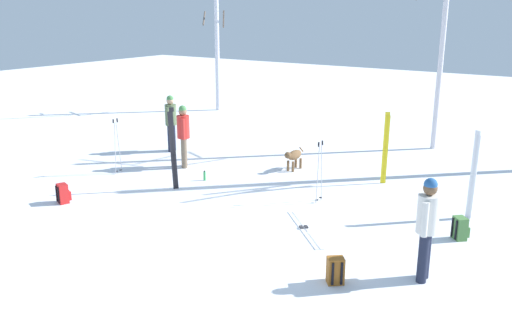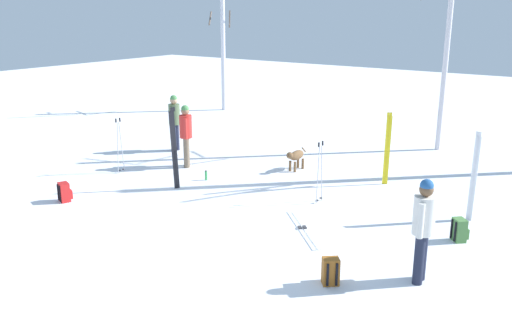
{
  "view_description": "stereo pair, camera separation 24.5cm",
  "coord_description": "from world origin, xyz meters",
  "px_view_note": "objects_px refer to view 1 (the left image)",
  "views": [
    {
      "loc": [
        6.33,
        -7.75,
        4.21
      ],
      "look_at": [
        -0.1,
        1.7,
        1.0
      ],
      "focal_mm": 37.9,
      "sensor_mm": 36.0,
      "label": 1
    },
    {
      "loc": [
        6.53,
        -7.61,
        4.21
      ],
      "look_at": [
        -0.1,
        1.7,
        1.0
      ],
      "focal_mm": 37.9,
      "sensor_mm": 36.0,
      "label": 2
    }
  ],
  "objects_px": {
    "ski_pair_planted_2": "(173,149)",
    "water_bottle_0": "(205,176)",
    "ski_poles_0": "(320,170)",
    "birch_tree_0": "(217,42)",
    "backpack_1": "(460,228)",
    "birch_tree_1": "(444,19)",
    "backpack_0": "(63,194)",
    "person_0": "(427,223)",
    "person_2": "(171,120)",
    "dog": "(294,156)",
    "person_1": "(183,132)",
    "ski_poles_1": "(117,145)",
    "backpack_2": "(335,271)",
    "ski_pair_planted_1": "(385,148)",
    "ski_pair_planted_0": "(473,176)",
    "ski_pair_lying_0": "(304,229)"
  },
  "relations": [
    {
      "from": "ski_poles_0",
      "to": "water_bottle_0",
      "type": "distance_m",
      "value": 3.21
    },
    {
      "from": "person_2",
      "to": "birch_tree_1",
      "type": "xyz_separation_m",
      "value": [
        6.51,
        4.82,
        2.95
      ]
    },
    {
      "from": "ski_pair_planted_2",
      "to": "birch_tree_1",
      "type": "xyz_separation_m",
      "value": [
        3.98,
        7.48,
        2.94
      ]
    },
    {
      "from": "ski_pair_planted_0",
      "to": "birch_tree_0",
      "type": "height_order",
      "value": "birch_tree_0"
    },
    {
      "from": "person_1",
      "to": "water_bottle_0",
      "type": "relative_size",
      "value": 6.74
    },
    {
      "from": "water_bottle_0",
      "to": "dog",
      "type": "bearing_deg",
      "value": 55.92
    },
    {
      "from": "person_1",
      "to": "ski_poles_1",
      "type": "xyz_separation_m",
      "value": [
        -1.05,
        -1.43,
        -0.2
      ]
    },
    {
      "from": "person_0",
      "to": "birch_tree_0",
      "type": "height_order",
      "value": "birch_tree_0"
    },
    {
      "from": "person_1",
      "to": "ski_pair_lying_0",
      "type": "relative_size",
      "value": 1.13
    },
    {
      "from": "ski_pair_planted_2",
      "to": "ski_poles_0",
      "type": "distance_m",
      "value": 3.52
    },
    {
      "from": "ski_pair_planted_0",
      "to": "backpack_1",
      "type": "distance_m",
      "value": 1.4
    },
    {
      "from": "backpack_1",
      "to": "ski_pair_planted_0",
      "type": "bearing_deg",
      "value": 95.61
    },
    {
      "from": "person_0",
      "to": "ski_pair_planted_0",
      "type": "relative_size",
      "value": 0.92
    },
    {
      "from": "person_1",
      "to": "birch_tree_1",
      "type": "height_order",
      "value": "birch_tree_1"
    },
    {
      "from": "backpack_0",
      "to": "water_bottle_0",
      "type": "relative_size",
      "value": 1.73
    },
    {
      "from": "person_0",
      "to": "ski_pair_planted_1",
      "type": "relative_size",
      "value": 0.95
    },
    {
      "from": "ski_pair_planted_1",
      "to": "backpack_1",
      "type": "relative_size",
      "value": 4.11
    },
    {
      "from": "person_0",
      "to": "backpack_2",
      "type": "relative_size",
      "value": 3.9
    },
    {
      "from": "person_2",
      "to": "ski_pair_planted_1",
      "type": "bearing_deg",
      "value": 5.43
    },
    {
      "from": "ski_poles_0",
      "to": "person_0",
      "type": "bearing_deg",
      "value": -36.64
    },
    {
      "from": "ski_pair_lying_0",
      "to": "backpack_2",
      "type": "height_order",
      "value": "backpack_2"
    },
    {
      "from": "ski_pair_planted_2",
      "to": "ski_poles_1",
      "type": "height_order",
      "value": "ski_pair_planted_2"
    },
    {
      "from": "backpack_1",
      "to": "birch_tree_0",
      "type": "bearing_deg",
      "value": 146.28
    },
    {
      "from": "dog",
      "to": "ski_poles_0",
      "type": "height_order",
      "value": "ski_poles_0"
    },
    {
      "from": "ski_poles_1",
      "to": "birch_tree_1",
      "type": "bearing_deg",
      "value": 50.34
    },
    {
      "from": "water_bottle_0",
      "to": "ski_pair_planted_0",
      "type": "bearing_deg",
      "value": 10.12
    },
    {
      "from": "person_0",
      "to": "person_1",
      "type": "xyz_separation_m",
      "value": [
        -7.46,
        2.69,
        0.0
      ]
    },
    {
      "from": "ski_pair_planted_1",
      "to": "birch_tree_0",
      "type": "xyz_separation_m",
      "value": [
        -9.68,
        5.67,
        1.98
      ]
    },
    {
      "from": "person_1",
      "to": "ski_pair_lying_0",
      "type": "height_order",
      "value": "person_1"
    },
    {
      "from": "backpack_0",
      "to": "backpack_1",
      "type": "xyz_separation_m",
      "value": [
        7.88,
        2.96,
        0.0
      ]
    },
    {
      "from": "backpack_0",
      "to": "backpack_1",
      "type": "relative_size",
      "value": 1.0
    },
    {
      "from": "birch_tree_0",
      "to": "birch_tree_1",
      "type": "height_order",
      "value": "birch_tree_1"
    },
    {
      "from": "person_2",
      "to": "backpack_0",
      "type": "height_order",
      "value": "person_2"
    },
    {
      "from": "dog",
      "to": "ski_pair_planted_2",
      "type": "bearing_deg",
      "value": -117.64
    },
    {
      "from": "dog",
      "to": "ski_poles_0",
      "type": "distance_m",
      "value": 2.55
    },
    {
      "from": "person_0",
      "to": "ski_poles_0",
      "type": "height_order",
      "value": "person_0"
    },
    {
      "from": "ski_pair_planted_0",
      "to": "backpack_1",
      "type": "height_order",
      "value": "ski_pair_planted_0"
    },
    {
      "from": "backpack_1",
      "to": "birch_tree_1",
      "type": "relative_size",
      "value": 0.06
    },
    {
      "from": "ski_poles_1",
      "to": "birch_tree_1",
      "type": "distance_m",
      "value": 10.05
    },
    {
      "from": "person_1",
      "to": "ski_poles_0",
      "type": "height_order",
      "value": "person_1"
    },
    {
      "from": "ski_poles_1",
      "to": "backpack_2",
      "type": "distance_m",
      "value": 7.73
    },
    {
      "from": "ski_poles_0",
      "to": "birch_tree_0",
      "type": "bearing_deg",
      "value": 139.1
    },
    {
      "from": "dog",
      "to": "backpack_2",
      "type": "xyz_separation_m",
      "value": [
        3.71,
        -5.03,
        -0.17
      ]
    },
    {
      "from": "ski_pair_planted_2",
      "to": "backpack_1",
      "type": "relative_size",
      "value": 4.54
    },
    {
      "from": "ski_pair_planted_0",
      "to": "ski_poles_1",
      "type": "bearing_deg",
      "value": -167.34
    },
    {
      "from": "backpack_0",
      "to": "person_1",
      "type": "bearing_deg",
      "value": 84.68
    },
    {
      "from": "water_bottle_0",
      "to": "birch_tree_1",
      "type": "height_order",
      "value": "birch_tree_1"
    },
    {
      "from": "person_2",
      "to": "ski_pair_planted_2",
      "type": "height_order",
      "value": "ski_pair_planted_2"
    },
    {
      "from": "ski_pair_planted_2",
      "to": "water_bottle_0",
      "type": "height_order",
      "value": "ski_pair_planted_2"
    },
    {
      "from": "person_0",
      "to": "birch_tree_1",
      "type": "height_order",
      "value": "birch_tree_1"
    }
  ]
}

